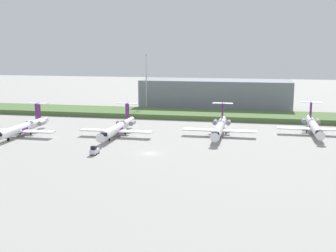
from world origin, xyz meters
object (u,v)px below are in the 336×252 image
Objects in this scene: regional_jet_fourth at (220,127)px; regional_jet_fifth at (314,126)px; safety_cone_front_marker at (95,147)px; antenna_mast at (146,88)px; regional_jet_third at (118,128)px; baggage_tug at (94,151)px; regional_jet_second at (22,128)px.

regional_jet_fifth is at bearing 16.06° from regional_jet_fourth.
regional_jet_fifth is 69.62m from safety_cone_front_marker.
antenna_mast is at bearing 149.71° from regional_jet_fifth.
baggage_tug is at bearing -86.21° from regional_jet_third.
regional_jet_fifth is at bearing 27.95° from safety_cone_front_marker.
regional_jet_second is 56.36× the size of safety_cone_front_marker.
regional_jet_fourth reaches higher than baggage_tug.
antenna_mast is 7.60× the size of baggage_tug.
regional_jet_fifth is 71.10m from baggage_tug.
regional_jet_fifth is at bearing 34.10° from baggage_tug.
regional_jet_fourth is at bearing -163.94° from regional_jet_fifth.
regional_jet_fourth is 1.27× the size of antenna_mast.
antenna_mast reaches higher than regional_jet_fifth.
regional_jet_second is 9.69× the size of baggage_tug.
antenna_mast is (-65.08, 38.02, 7.54)m from regional_jet_fifth.
regional_jet_third is 24.28m from baggage_tug.
regional_jet_third is 62.46m from regional_jet_fifth.
regional_jet_third is 56.36× the size of safety_cone_front_marker.
regional_jet_fourth is 30.53m from regional_jet_fifth.
antenna_mast is at bearing 94.56° from baggage_tug.
regional_jet_second is at bearing -168.45° from regional_jet_third.
regional_jet_second is at bearing -112.51° from antenna_mast.
regional_jet_third is at bearing -166.93° from regional_jet_fourth.
regional_jet_third is 1.00× the size of regional_jet_fifth.
regional_jet_fourth is 9.69× the size of baggage_tug.
regional_jet_fourth is at bearing 13.07° from regional_jet_third.
antenna_mast is (-4.61, 53.69, 7.54)m from regional_jet_third.
regional_jet_second reaches higher than safety_cone_front_marker.
regional_jet_second is at bearing 149.57° from baggage_tug.
regional_jet_second reaches higher than baggage_tug.
safety_cone_front_marker is at bearing 109.80° from baggage_tug.
regional_jet_second is at bearing -167.67° from regional_jet_fourth.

